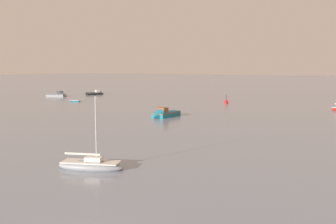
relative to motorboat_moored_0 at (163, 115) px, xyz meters
name	(u,v)px	position (x,y,z in m)	size (l,w,h in m)	color
motorboat_moored_0	(163,115)	(0.00, 0.00, 0.00)	(2.37, 6.65, 2.49)	#197084
rowboat_moored_0	(75,101)	(-34.56, 12.30, -0.24)	(3.20, 1.51, 0.49)	#197084
sailboat_moored_0	(91,166)	(13.77, -30.62, -0.10)	(5.87, 3.84, 6.32)	gray
motorboat_moored_1	(59,95)	(-50.96, 21.28, -0.02)	(6.42, 4.61, 2.33)	gray
motorboat_moored_2	(97,93)	(-47.85, 33.40, -0.06)	(4.13, 5.82, 2.10)	black
channel_buoy	(226,102)	(-1.65, 28.38, 0.08)	(0.90, 0.90, 2.30)	red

